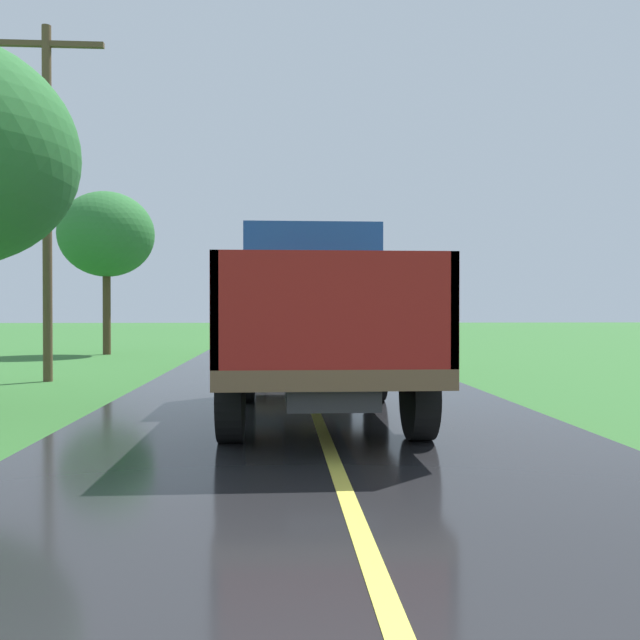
# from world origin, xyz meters

# --- Properties ---
(banana_truck_near) EXTENTS (2.38, 5.82, 2.80)m
(banana_truck_near) POSITION_xyz_m (-0.01, 9.03, 1.46)
(banana_truck_near) COLOR #2D2D30
(banana_truck_near) RESTS_ON road_surface
(banana_truck_far) EXTENTS (2.38, 5.82, 2.80)m
(banana_truck_far) POSITION_xyz_m (0.06, 18.71, 1.47)
(banana_truck_far) COLOR #2D2D30
(banana_truck_far) RESTS_ON road_surface
(utility_pole_roadside) EXTENTS (2.46, 0.20, 7.77)m
(utility_pole_roadside) POSITION_xyz_m (-5.58, 14.16, 4.24)
(utility_pole_roadside) COLOR brown
(utility_pole_roadside) RESTS_ON ground
(roadside_tree_far_left) EXTENTS (3.40, 3.40, 5.86)m
(roadside_tree_far_left) POSITION_xyz_m (-6.71, 23.74, 4.32)
(roadside_tree_far_left) COLOR #4C3823
(roadside_tree_far_left) RESTS_ON ground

